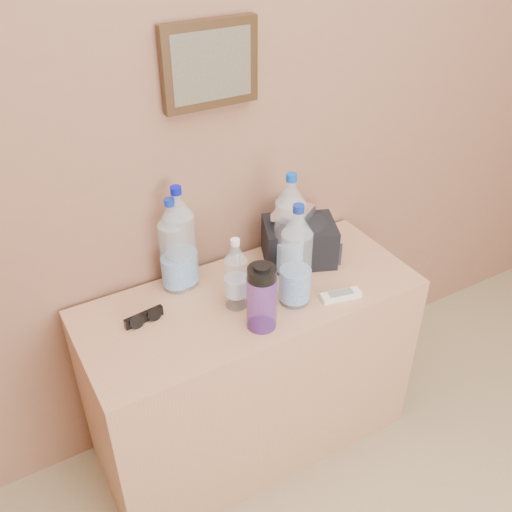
{
  "coord_description": "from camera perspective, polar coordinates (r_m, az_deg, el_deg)",
  "views": [
    {
      "loc": [
        -0.77,
        0.47,
        1.88
      ],
      "look_at": [
        -0.05,
        1.71,
        0.89
      ],
      "focal_mm": 40.0,
      "sensor_mm": 36.0,
      "label": 1
    }
  ],
  "objects": [
    {
      "name": "toiletry_bag",
      "position": [
        2.01,
        4.35,
        1.68
      ],
      "size": [
        0.29,
        0.26,
        0.17
      ],
      "primitive_type": null,
      "rotation": [
        0.0,
        0.0,
        -0.39
      ],
      "color": "black",
      "rests_on": "dresser"
    },
    {
      "name": "dresser",
      "position": [
        2.11,
        -0.47,
        -11.55
      ],
      "size": [
        1.13,
        0.47,
        0.71
      ],
      "primitive_type": "cube",
      "color": "#A38450",
      "rests_on": "ground"
    },
    {
      "name": "sunglasses",
      "position": [
        1.8,
        -11.15,
        -6.01
      ],
      "size": [
        0.13,
        0.06,
        0.03
      ],
      "primitive_type": null,
      "rotation": [
        0.0,
        0.0,
        0.12
      ],
      "color": "black",
      "rests_on": "dresser"
    },
    {
      "name": "picture_frame",
      "position": [
        1.74,
        -4.61,
        18.52
      ],
      "size": [
        0.3,
        0.03,
        0.25
      ],
      "primitive_type": null,
      "color": "#382311",
      "rests_on": "room_shell"
    },
    {
      "name": "nalgene_bottle",
      "position": [
        1.69,
        0.57,
        -4.12
      ],
      "size": [
        0.09,
        0.09,
        0.22
      ],
      "rotation": [
        0.0,
        0.0,
        0.02
      ],
      "color": "#6330A6",
      "rests_on": "dresser"
    },
    {
      "name": "pet_large_c",
      "position": [
        1.9,
        3.37,
        2.6
      ],
      "size": [
        0.1,
        0.1,
        0.37
      ],
      "rotation": [
        0.0,
        0.0,
        0.17
      ],
      "color": "silver",
      "rests_on": "dresser"
    },
    {
      "name": "pet_large_b",
      "position": [
        1.85,
        -7.55,
        1.29
      ],
      "size": [
        0.1,
        0.1,
        0.36
      ],
      "rotation": [
        0.0,
        0.0,
        -0.22
      ],
      "color": "silver",
      "rests_on": "dresser"
    },
    {
      "name": "pet_large_d",
      "position": [
        1.77,
        4.03,
        -0.51
      ],
      "size": [
        0.1,
        0.1,
        0.36
      ],
      "rotation": [
        0.0,
        0.0,
        -0.3
      ],
      "color": "white",
      "rests_on": "dresser"
    },
    {
      "name": "pet_large_a",
      "position": [
        1.85,
        -8.22,
        0.61
      ],
      "size": [
        0.09,
        0.09,
        0.33
      ],
      "rotation": [
        0.0,
        0.0,
        -0.32
      ],
      "color": "silver",
      "rests_on": "dresser"
    },
    {
      "name": "pet_small",
      "position": [
        1.77,
        -2.01,
        -2.13
      ],
      "size": [
        0.07,
        0.07,
        0.25
      ],
      "rotation": [
        0.0,
        0.0,
        0.24
      ],
      "color": "silver",
      "rests_on": "dresser"
    },
    {
      "name": "foil_packet",
      "position": [
        1.97,
        3.77,
        4.36
      ],
      "size": [
        0.17,
        0.16,
        0.03
      ],
      "primitive_type": "cube",
      "rotation": [
        0.0,
        0.0,
        0.57
      ],
      "color": "silver",
      "rests_on": "toiletry_bag"
    },
    {
      "name": "ac_remote",
      "position": [
        1.88,
        8.48,
        -3.92
      ],
      "size": [
        0.14,
        0.07,
        0.02
      ],
      "primitive_type": "cube",
      "rotation": [
        0.0,
        0.0,
        -0.22
      ],
      "color": "silver",
      "rests_on": "dresser"
    }
  ]
}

